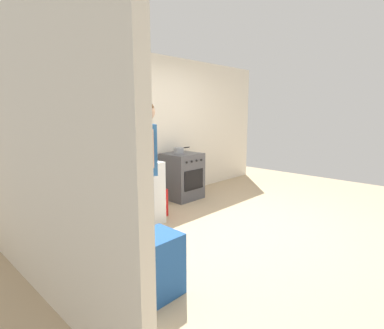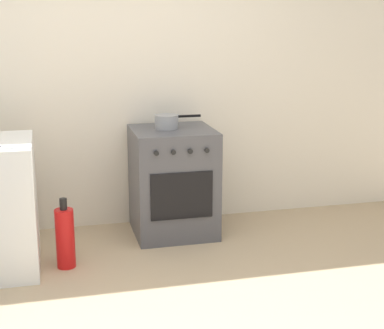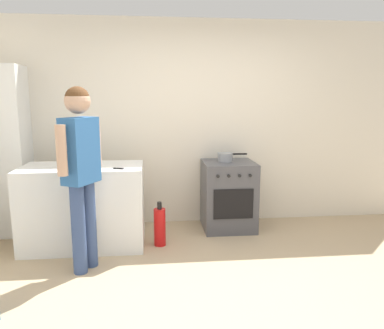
% 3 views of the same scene
% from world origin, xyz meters
% --- Properties ---
extents(back_wall, '(6.00, 0.10, 2.60)m').
position_xyz_m(back_wall, '(0.00, 1.95, 1.30)').
color(back_wall, silver).
rests_on(back_wall, ground).
extents(oven_left, '(0.63, 0.62, 0.85)m').
position_xyz_m(oven_left, '(0.35, 1.58, 0.43)').
color(oven_left, '#4C4C51').
rests_on(oven_left, ground).
extents(pot, '(0.36, 0.18, 0.11)m').
position_xyz_m(pot, '(0.31, 1.62, 0.90)').
color(pot, gray).
rests_on(pot, oven_left).
extents(knife_chef, '(0.30, 0.13, 0.01)m').
position_xyz_m(knife_chef, '(-0.86, 0.96, 0.90)').
color(knife_chef, silver).
rests_on(knife_chef, counter_unit).
extents(fire_extinguisher, '(0.13, 0.13, 0.50)m').
position_xyz_m(fire_extinguisher, '(-0.52, 1.10, 0.22)').
color(fire_extinguisher, red).
rests_on(fire_extinguisher, ground).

